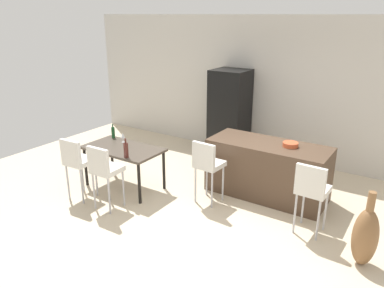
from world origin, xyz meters
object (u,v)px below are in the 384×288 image
dining_table (123,151)px  floor_vase (365,236)px  dining_chair_far (104,168)px  bar_chair_middle (312,188)px  wine_bottle_inner (113,132)px  kitchen_island (267,170)px  refrigerator (230,114)px  wine_bottle_near (126,150)px  dining_chair_near (77,160)px  wine_glass_left (123,136)px  bar_chair_left (207,163)px  fruit_bowl (290,145)px

dining_table → floor_vase: bearing=-0.2°
dining_chair_far → floor_vase: bearing=11.4°
bar_chair_middle → wine_bottle_inner: size_ratio=3.98×
kitchen_island → dining_table: 2.46m
refrigerator → bar_chair_middle: bearing=-41.7°
wine_bottle_inner → refrigerator: bearing=59.0°
refrigerator → wine_bottle_near: bearing=-98.3°
dining_chair_near → wine_bottle_inner: (-0.21, 1.04, 0.15)m
kitchen_island → wine_bottle_near: 2.34m
kitchen_island → floor_vase: bearing=-32.7°
dining_chair_far → refrigerator: size_ratio=0.57×
wine_glass_left → bar_chair_left: bearing=3.0°
bar_chair_middle → wine_glass_left: 3.35m
wine_bottle_inner → refrigerator: 2.49m
bar_chair_left → floor_vase: size_ratio=1.07×
refrigerator → fruit_bowl: (1.77, -1.30, 0.04)m
bar_chair_middle → dining_chair_near: (-3.46, -1.04, 0.00)m
dining_chair_far → wine_glass_left: dining_chair_far is taller
dining_chair_near → wine_bottle_near: (0.67, 0.43, 0.17)m
wine_bottle_inner → wine_glass_left: bearing=-14.4°
kitchen_island → floor_vase: (1.71, -1.10, -0.07)m
kitchen_island → wine_bottle_inner: wine_bottle_inner is taller
bar_chair_middle → wine_bottle_near: (-2.78, -0.61, 0.17)m
bar_chair_middle → dining_table: (-3.15, -0.30, -0.03)m
bar_chair_left → bar_chair_middle: (1.64, -0.00, 0.00)m
wine_bottle_near → wine_bottle_inner: size_ratio=1.20×
dining_chair_near → wine_glass_left: size_ratio=6.03×
bar_chair_left → bar_chair_middle: size_ratio=1.00×
dining_table → fruit_bowl: 2.79m
wine_glass_left → dining_table: bearing=-47.6°
wine_bottle_near → dining_chair_near: bearing=-147.2°
bar_chair_middle → dining_chair_far: same height
dining_table → wine_bottle_near: size_ratio=4.30×
kitchen_island → bar_chair_middle: size_ratio=1.86×
bar_chair_left → refrigerator: (-0.74, 2.13, 0.22)m
bar_chair_middle → dining_chair_near: 3.61m
wine_bottle_near → floor_vase: wine_bottle_near is taller
kitchen_island → refrigerator: bearing=137.0°
wine_bottle_inner → dining_table: bearing=-29.6°
dining_table → floor_vase: (3.91, -0.01, -0.28)m
bar_chair_middle → dining_chair_far: (-2.84, -1.04, 0.00)m
kitchen_island → dining_chair_near: (-2.51, -1.83, 0.24)m
wine_glass_left → refrigerator: (0.96, 2.22, 0.06)m
dining_table → floor_vase: size_ratio=1.40×
bar_chair_left → dining_chair_far: bearing=-139.1°
dining_table → dining_chair_near: (-0.30, -0.74, 0.03)m
wine_bottle_near → floor_vase: bearing=4.8°
bar_chair_middle → floor_vase: (0.76, -0.31, -0.31)m
kitchen_island → dining_chair_far: size_ratio=1.86×
bar_chair_left → wine_glass_left: (-1.70, -0.09, 0.17)m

